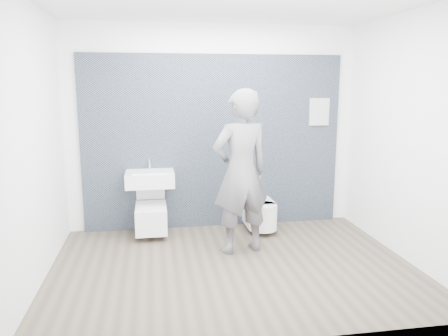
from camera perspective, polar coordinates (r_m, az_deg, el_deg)
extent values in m
plane|color=brown|center=(5.00, 1.15, -12.62)|extent=(4.00, 4.00, 0.00)
plane|color=white|center=(6.10, -1.39, 5.26)|extent=(4.00, 0.00, 4.00)
plane|color=white|center=(3.18, 6.18, 0.09)|extent=(4.00, 0.00, 4.00)
plane|color=white|center=(4.69, -23.57, 2.70)|extent=(0.00, 3.00, 3.00)
plane|color=white|center=(5.37, 22.75, 3.67)|extent=(0.00, 3.00, 3.00)
plane|color=white|center=(4.66, 1.29, 20.83)|extent=(4.00, 4.00, 0.00)
cube|color=black|center=(6.36, -1.29, -7.42)|extent=(3.60, 0.06, 2.40)
cube|color=white|center=(5.84, -9.64, -1.40)|extent=(0.63, 0.47, 0.19)
cube|color=silver|center=(5.81, -9.67, -0.55)|extent=(0.44, 0.32, 0.03)
cylinder|color=silver|center=(5.98, -9.69, 0.58)|extent=(0.02, 0.02, 0.16)
cylinder|color=silver|center=(5.92, -9.72, 1.15)|extent=(0.02, 0.11, 0.02)
cylinder|color=silver|center=(6.09, -9.59, -2.43)|extent=(0.04, 0.04, 0.13)
cube|color=white|center=(5.92, -9.49, -6.45)|extent=(0.41, 0.59, 0.34)
cylinder|color=silver|center=(5.84, -9.53, -5.11)|extent=(0.29, 0.29, 0.03)
cube|color=white|center=(5.83, -9.54, -4.86)|extent=(0.38, 0.47, 0.02)
cube|color=white|center=(5.98, -9.60, -2.35)|extent=(0.38, 0.17, 0.41)
cube|color=silver|center=(6.21, -9.45, -6.88)|extent=(0.11, 0.06, 0.08)
cube|color=white|center=(6.16, 4.56, -5.86)|extent=(0.39, 0.45, 0.32)
cylinder|color=white|center=(5.95, 5.08, -6.47)|extent=(0.39, 0.39, 0.32)
cube|color=white|center=(6.08, 4.65, -4.35)|extent=(0.37, 0.43, 0.03)
cylinder|color=white|center=(5.88, 5.16, -4.89)|extent=(0.37, 0.37, 0.03)
cube|color=silver|center=(6.38, 4.12, -6.41)|extent=(0.11, 0.06, 0.08)
cube|color=white|center=(6.69, 11.77, -6.73)|extent=(0.29, 0.03, 0.38)
imported|color=slate|center=(5.14, 2.21, -0.58)|extent=(0.80, 0.63, 1.95)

